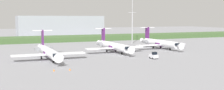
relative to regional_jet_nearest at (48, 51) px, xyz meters
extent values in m
plane|color=gray|center=(25.28, 27.93, -2.54)|extent=(500.00, 500.00, 0.00)
cube|color=#426033|center=(25.28, 69.56, -1.17)|extent=(320.00, 20.00, 2.74)
cylinder|color=white|center=(0.00, -0.59, -0.09)|extent=(2.70, 24.00, 2.70)
cone|color=white|center=(0.00, -14.09, -0.09)|extent=(2.70, 3.00, 2.70)
cone|color=white|center=(0.00, 13.41, -0.09)|extent=(2.30, 4.00, 2.29)
cube|color=black|center=(0.00, -12.19, 0.39)|extent=(2.02, 1.80, 0.90)
cylinder|color=#591E66|center=(0.00, -0.59, -0.24)|extent=(2.76, 3.60, 2.76)
cube|color=white|center=(-5.91, -1.59, -0.69)|extent=(11.00, 3.20, 0.36)
cube|color=white|center=(5.90, -1.59, -0.69)|extent=(11.00, 3.20, 0.36)
cube|color=#591E66|center=(0.00, 10.41, 3.86)|extent=(0.36, 3.20, 5.20)
cube|color=white|center=(0.00, 10.71, 6.26)|extent=(6.80, 1.80, 0.24)
cylinder|color=gray|center=(-2.25, 8.61, 0.11)|extent=(1.50, 3.40, 1.50)
cylinder|color=gray|center=(2.25, 8.61, 0.11)|extent=(1.50, 3.40, 1.50)
cylinder|color=gray|center=(0.00, -8.03, -1.54)|extent=(0.20, 0.20, 0.65)
cylinder|color=black|center=(0.00, -8.03, -2.09)|extent=(0.30, 0.90, 0.90)
cylinder|color=black|center=(-1.90, 1.81, -2.09)|extent=(0.35, 0.90, 0.90)
cylinder|color=black|center=(1.90, 1.81, -2.09)|extent=(0.35, 0.90, 0.90)
cylinder|color=white|center=(26.49, 8.64, -0.09)|extent=(2.70, 24.00, 2.70)
cone|color=white|center=(26.49, -4.86, -0.09)|extent=(2.70, 3.00, 2.70)
cone|color=white|center=(26.49, 22.64, -0.09)|extent=(2.29, 4.00, 2.29)
cube|color=black|center=(26.49, -2.96, 0.39)|extent=(2.03, 1.80, 0.90)
cylinder|color=#591E66|center=(26.49, 8.64, -0.24)|extent=(2.76, 3.60, 2.76)
cube|color=white|center=(20.58, 7.64, -0.69)|extent=(11.00, 3.20, 0.36)
cube|color=white|center=(32.39, 7.64, -0.69)|extent=(11.00, 3.20, 0.36)
cube|color=#591E66|center=(26.49, 19.64, 3.86)|extent=(0.36, 3.20, 5.20)
cube|color=white|center=(26.49, 19.94, 6.26)|extent=(6.80, 1.80, 0.24)
cylinder|color=gray|center=(24.24, 17.84, 0.11)|extent=(1.50, 3.40, 1.50)
cylinder|color=gray|center=(28.74, 17.84, 0.11)|extent=(1.50, 3.40, 1.50)
cylinder|color=gray|center=(26.49, 1.20, -1.54)|extent=(0.20, 0.20, 0.65)
cylinder|color=black|center=(26.49, 1.20, -2.09)|extent=(0.30, 0.90, 0.90)
cylinder|color=black|center=(24.59, 11.04, -2.09)|extent=(0.35, 0.90, 0.90)
cylinder|color=black|center=(28.39, 11.04, -2.09)|extent=(0.35, 0.90, 0.90)
cylinder|color=white|center=(50.14, 12.92, -0.09)|extent=(2.70, 24.00, 2.70)
cone|color=white|center=(50.14, -0.58, -0.09)|extent=(2.70, 3.00, 2.70)
cone|color=white|center=(50.14, 26.92, -0.09)|extent=(2.30, 4.00, 2.29)
cube|color=black|center=(50.14, 1.32, 0.39)|extent=(2.02, 1.80, 0.90)
cylinder|color=#591E66|center=(50.14, 12.92, -0.24)|extent=(2.76, 3.60, 2.76)
cube|color=white|center=(44.24, 11.92, -0.69)|extent=(11.00, 3.20, 0.36)
cube|color=white|center=(56.05, 11.92, -0.69)|extent=(11.00, 3.20, 0.36)
cube|color=#591E66|center=(50.14, 23.92, 3.86)|extent=(0.36, 3.20, 5.20)
cube|color=white|center=(50.14, 24.22, 6.26)|extent=(6.80, 1.80, 0.24)
cylinder|color=gray|center=(47.89, 22.12, 0.11)|extent=(1.50, 3.40, 1.50)
cylinder|color=gray|center=(52.39, 22.12, 0.11)|extent=(1.50, 3.40, 1.50)
cylinder|color=gray|center=(50.14, 5.48, -1.54)|extent=(0.20, 0.20, 0.65)
cylinder|color=black|center=(50.14, 5.48, -2.09)|extent=(0.30, 0.90, 0.90)
cylinder|color=black|center=(48.24, 15.32, -2.09)|extent=(0.35, 0.90, 0.90)
cylinder|color=black|center=(52.04, 15.32, -2.09)|extent=(0.35, 0.90, 0.90)
cylinder|color=#B2B2B7|center=(50.50, 39.92, 5.28)|extent=(0.50, 0.50, 15.64)
cylinder|color=#B2B2B7|center=(50.50, 39.92, 17.32)|extent=(0.28, 0.28, 8.42)
cube|color=#B2B2B7|center=(50.50, 39.92, 13.51)|extent=(4.40, 0.20, 0.20)
cube|color=#9EA3AD|center=(27.47, 106.20, 4.79)|extent=(57.69, 23.69, 14.66)
cube|color=silver|center=(31.67, -12.01, -1.69)|extent=(1.70, 3.20, 1.10)
cube|color=black|center=(31.67, -12.57, -0.69)|extent=(1.36, 1.10, 0.90)
cylinder|color=black|center=(30.92, -12.97, -2.24)|extent=(0.22, 0.60, 0.60)
cylinder|color=black|center=(32.42, -12.97, -2.24)|extent=(0.22, 0.60, 0.60)
cylinder|color=black|center=(30.92, -11.05, -2.24)|extent=(0.22, 0.60, 0.60)
cylinder|color=black|center=(32.42, -11.05, -2.24)|extent=(0.22, 0.60, 0.60)
cone|color=orange|center=(-2.39, -20.83, -2.26)|extent=(0.44, 0.44, 0.55)
cone|color=orange|center=(1.53, -21.37, -2.26)|extent=(0.44, 0.44, 0.55)
camera|label=1|loc=(-15.91, -89.53, 10.58)|focal=44.94mm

